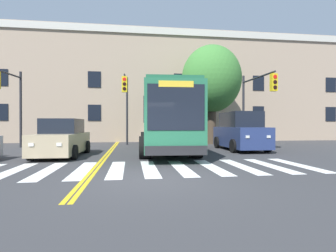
{
  "coord_description": "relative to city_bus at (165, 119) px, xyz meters",
  "views": [
    {
      "loc": [
        -0.46,
        -7.48,
        1.58
      ],
      "look_at": [
        1.47,
        6.84,
        1.48
      ],
      "focal_mm": 28.0,
      "sensor_mm": 36.0,
      "label": 1
    }
  ],
  "objects": [
    {
      "name": "car_tan_near_lane",
      "position": [
        -5.37,
        -1.74,
        -1.05
      ],
      "size": [
        2.19,
        4.66,
        1.85
      ],
      "color": "tan",
      "rests_on": "ground"
    },
    {
      "name": "car_navy_far_lane",
      "position": [
        4.65,
        -0.03,
        -0.79
      ],
      "size": [
        2.24,
        4.76,
        2.33
      ],
      "color": "navy",
      "rests_on": "ground"
    },
    {
      "name": "street_tree_curbside_large",
      "position": [
        4.39,
        5.05,
        3.29
      ],
      "size": [
        6.4,
        6.41,
        7.92
      ],
      "color": "#4C3D2D",
      "rests_on": "ground"
    },
    {
      "name": "lane_line_yellow_outer",
      "position": [
        -3.12,
        8.01,
        -1.89
      ],
      "size": [
        0.12,
        36.0,
        0.01
      ],
      "primitive_type": "cube",
      "color": "gold",
      "rests_on": "ground"
    },
    {
      "name": "building_facade",
      "position": [
        2.38,
        11.98,
        3.29
      ],
      "size": [
        37.86,
        7.83,
        10.36
      ],
      "color": "tan",
      "rests_on": "ground"
    },
    {
      "name": "traffic_light_near_corner",
      "position": [
        6.01,
        0.73,
        1.51
      ],
      "size": [
        0.37,
        4.07,
        5.04
      ],
      "color": "#28282D",
      "rests_on": "ground"
    },
    {
      "name": "traffic_light_far_corner",
      "position": [
        -9.52,
        2.38,
        1.54
      ],
      "size": [
        0.52,
        2.89,
        5.14
      ],
      "color": "#28282D",
      "rests_on": "ground"
    },
    {
      "name": "ground_plane",
      "position": [
        -1.43,
        -7.86,
        -1.89
      ],
      "size": [
        120.0,
        120.0,
        0.0
      ],
      "primitive_type": "plane",
      "color": "#38383A"
    },
    {
      "name": "crosswalk",
      "position": [
        -1.87,
        -5.99,
        -1.89
      ],
      "size": [
        13.21,
        3.7,
        0.01
      ],
      "color": "white",
      "rests_on": "ground"
    },
    {
      "name": "city_bus",
      "position": [
        0.0,
        0.0,
        0.0
      ],
      "size": [
        3.25,
        11.1,
        3.52
      ],
      "color": "#28704C",
      "rests_on": "ground"
    },
    {
      "name": "car_white_behind_bus",
      "position": [
        0.31,
        9.69,
        -1.04
      ],
      "size": [
        2.51,
        4.93,
        1.89
      ],
      "color": "white",
      "rests_on": "ground"
    },
    {
      "name": "lane_line_yellow_inner",
      "position": [
        -3.28,
        8.01,
        -1.89
      ],
      "size": [
        0.12,
        36.0,
        0.01
      ],
      "primitive_type": "cube",
      "color": "gold",
      "rests_on": "ground"
    },
    {
      "name": "traffic_light_overhead",
      "position": [
        -2.36,
        3.55,
        1.6
      ],
      "size": [
        0.35,
        3.79,
        5.19
      ],
      "color": "#28282D",
      "rests_on": "ground"
    }
  ]
}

